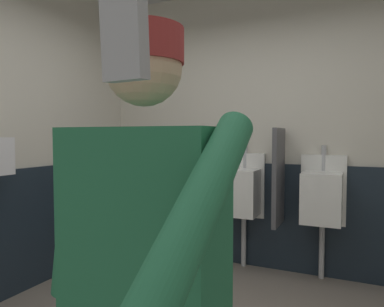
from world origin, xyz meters
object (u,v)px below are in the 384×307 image
urinal_left (241,191)px  person (143,260)px  cell_phone (124,35)px  urinal_middle (322,197)px

urinal_left → person: size_ratio=0.76×
urinal_left → cell_phone: 3.18m
urinal_middle → cell_phone: bearing=-89.7°
person → cell_phone: 0.76m
urinal_middle → person: size_ratio=0.76×
person → urinal_left: bearing=100.6°
urinal_left → person: person is taller
urinal_middle → person: bearing=-96.5°
person → cell_phone: size_ratio=14.90×
urinal_left → person: bearing=-79.4°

